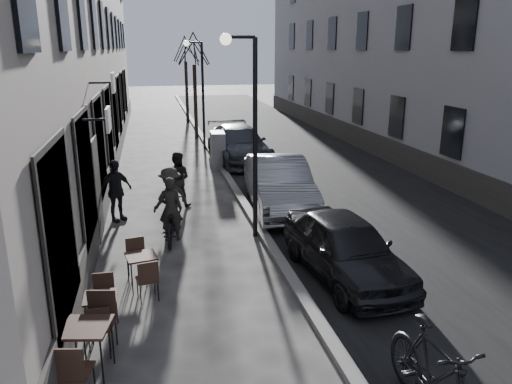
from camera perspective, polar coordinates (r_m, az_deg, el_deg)
name	(u,v)px	position (r m, az deg, el deg)	size (l,w,h in m)	color
ground	(338,378)	(8.07, 9.32, -20.24)	(120.00, 120.00, 0.00)	#383633
road	(292,153)	(23.40, 4.09, 4.42)	(7.30, 60.00, 0.00)	black
kerb	(214,156)	(22.67, -4.83, 4.17)	(0.25, 60.00, 0.12)	slate
streetlamp_near	(248,116)	(12.34, -0.89, 8.72)	(0.90, 0.28, 5.09)	black
streetlamp_far	(199,83)	(24.17, -6.53, 12.30)	(0.90, 0.28, 5.09)	black
tree_near	(194,49)	(27.11, -7.13, 15.88)	(2.40, 2.40, 5.70)	black
tree_far	(185,49)	(33.09, -8.10, 15.88)	(2.40, 2.40, 5.70)	black
bistro_set_a	(88,345)	(8.14, -18.69, -16.28)	(0.80, 1.73, 0.99)	black
bistro_set_b	(102,310)	(9.22, -17.23, -12.76)	(0.56, 1.36, 0.81)	black
bistro_set_c	(142,268)	(10.54, -12.90, -8.49)	(0.69, 1.49, 0.85)	black
utility_cabinet	(218,150)	(20.44, -4.39, 4.80)	(0.54, 0.99, 1.48)	slate
bicycle	(171,221)	(12.92, -9.68, -3.28)	(0.67, 1.94, 1.02)	black
cyclist_rider	(171,209)	(12.81, -9.74, -1.92)	(0.61, 0.40, 1.66)	black
pedestrian_near	(177,179)	(15.56, -9.01, 1.45)	(0.83, 0.65, 1.71)	black
pedestrian_mid	(171,197)	(13.75, -9.74, -0.62)	(1.09, 0.62, 1.68)	#2C2A27
pedestrian_far	(116,191)	(14.58, -15.76, 0.13)	(1.04, 0.43, 1.77)	black
car_near	(346,247)	(10.81, 10.22, -6.26)	(1.62, 4.02, 1.37)	black
car_mid	(279,184)	(15.11, 2.66, 0.90)	(1.66, 4.75, 1.56)	gray
car_far	(239,144)	(21.56, -1.98, 5.47)	(2.11, 5.19, 1.51)	#31333A
moped	(435,376)	(7.28, 19.74, -19.22)	(0.62, 2.20, 1.32)	black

